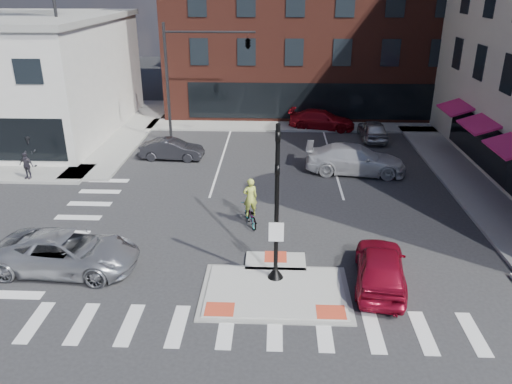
{
  "coord_description": "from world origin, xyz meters",
  "views": [
    {
      "loc": [
        -0.07,
        -15.76,
        10.49
      ],
      "look_at": [
        -0.9,
        4.19,
        2.0
      ],
      "focal_mm": 35.0,
      "sensor_mm": 36.0,
      "label": 1
    }
  ],
  "objects_px": {
    "silver_suv": "(67,252)",
    "cyclist": "(250,209)",
    "bg_car_dark": "(172,149)",
    "pedestrian_a": "(31,151)",
    "bg_car_red": "(322,120)",
    "pedestrian_b": "(26,166)",
    "red_sedan": "(381,267)",
    "bg_car_silver": "(373,130)",
    "white_pickup": "(355,159)"
  },
  "relations": [
    {
      "from": "bg_car_dark",
      "to": "bg_car_red",
      "type": "xyz_separation_m",
      "value": [
        10.03,
        7.45,
        0.07
      ]
    },
    {
      "from": "bg_car_dark",
      "to": "pedestrian_a",
      "type": "xyz_separation_m",
      "value": [
        -8.07,
        -2.05,
        0.45
      ]
    },
    {
      "from": "white_pickup",
      "to": "bg_car_dark",
      "type": "relative_size",
      "value": 1.47
    },
    {
      "from": "silver_suv",
      "to": "pedestrian_b",
      "type": "xyz_separation_m",
      "value": [
        -5.93,
        9.18,
        0.14
      ]
    },
    {
      "from": "bg_car_dark",
      "to": "cyclist",
      "type": "distance_m",
      "value": 10.52
    },
    {
      "from": "bg_car_dark",
      "to": "bg_car_red",
      "type": "distance_m",
      "value": 12.49
    },
    {
      "from": "white_pickup",
      "to": "cyclist",
      "type": "relative_size",
      "value": 2.53
    },
    {
      "from": "bg_car_dark",
      "to": "pedestrian_a",
      "type": "bearing_deg",
      "value": 107.65
    },
    {
      "from": "silver_suv",
      "to": "white_pickup",
      "type": "bearing_deg",
      "value": -45.02
    },
    {
      "from": "white_pickup",
      "to": "silver_suv",
      "type": "bearing_deg",
      "value": 137.73
    },
    {
      "from": "silver_suv",
      "to": "cyclist",
      "type": "bearing_deg",
      "value": -55.06
    },
    {
      "from": "white_pickup",
      "to": "bg_car_dark",
      "type": "height_order",
      "value": "white_pickup"
    },
    {
      "from": "cyclist",
      "to": "pedestrian_a",
      "type": "bearing_deg",
      "value": -45.34
    },
    {
      "from": "pedestrian_b",
      "to": "bg_car_red",
      "type": "bearing_deg",
      "value": 47.59
    },
    {
      "from": "bg_car_dark",
      "to": "cyclist",
      "type": "xyz_separation_m",
      "value": [
        5.43,
        -9.0,
        0.12
      ]
    },
    {
      "from": "bg_car_dark",
      "to": "pedestrian_a",
      "type": "relative_size",
      "value": 2.07
    },
    {
      "from": "bg_car_red",
      "to": "pedestrian_a",
      "type": "distance_m",
      "value": 20.45
    },
    {
      "from": "pedestrian_a",
      "to": "pedestrian_b",
      "type": "height_order",
      "value": "pedestrian_a"
    },
    {
      "from": "bg_car_dark",
      "to": "bg_car_silver",
      "type": "xyz_separation_m",
      "value": [
        13.43,
        4.81,
        0.06
      ]
    },
    {
      "from": "cyclist",
      "to": "bg_car_dark",
      "type": "bearing_deg",
      "value": -77.01
    },
    {
      "from": "bg_car_red",
      "to": "bg_car_dark",
      "type": "bearing_deg",
      "value": 138.4
    },
    {
      "from": "white_pickup",
      "to": "bg_car_silver",
      "type": "distance_m",
      "value": 7.15
    },
    {
      "from": "silver_suv",
      "to": "cyclist",
      "type": "height_order",
      "value": "cyclist"
    },
    {
      "from": "white_pickup",
      "to": "pedestrian_a",
      "type": "relative_size",
      "value": 3.03
    },
    {
      "from": "silver_suv",
      "to": "bg_car_silver",
      "type": "distance_m",
      "value": 23.41
    },
    {
      "from": "red_sedan",
      "to": "bg_car_silver",
      "type": "relative_size",
      "value": 1.08
    },
    {
      "from": "red_sedan",
      "to": "bg_car_red",
      "type": "height_order",
      "value": "red_sedan"
    },
    {
      "from": "bg_car_red",
      "to": "pedestrian_b",
      "type": "distance_m",
      "value": 20.91
    },
    {
      "from": "cyclist",
      "to": "bg_car_silver",
      "type": "bearing_deg",
      "value": -138.21
    },
    {
      "from": "silver_suv",
      "to": "red_sedan",
      "type": "height_order",
      "value": "silver_suv"
    },
    {
      "from": "red_sedan",
      "to": "cyclist",
      "type": "xyz_separation_m",
      "value": [
        -5.07,
        4.8,
        0.01
      ]
    },
    {
      "from": "white_pickup",
      "to": "pedestrian_a",
      "type": "xyz_separation_m",
      "value": [
        -19.31,
        -0.06,
        0.26
      ]
    },
    {
      "from": "pedestrian_a",
      "to": "pedestrian_b",
      "type": "relative_size",
      "value": 1.24
    },
    {
      "from": "bg_car_red",
      "to": "pedestrian_b",
      "type": "height_order",
      "value": "pedestrian_b"
    },
    {
      "from": "bg_car_silver",
      "to": "pedestrian_b",
      "type": "height_order",
      "value": "pedestrian_b"
    },
    {
      "from": "bg_car_dark",
      "to": "pedestrian_b",
      "type": "distance_m",
      "value": 8.46
    },
    {
      "from": "bg_car_dark",
      "to": "bg_car_silver",
      "type": "bearing_deg",
      "value": -66.94
    },
    {
      "from": "white_pickup",
      "to": "pedestrian_b",
      "type": "relative_size",
      "value": 3.76
    },
    {
      "from": "pedestrian_a",
      "to": "pedestrian_b",
      "type": "bearing_deg",
      "value": -37.48
    },
    {
      "from": "bg_car_silver",
      "to": "pedestrian_b",
      "type": "bearing_deg",
      "value": 22.1
    },
    {
      "from": "red_sedan",
      "to": "pedestrian_b",
      "type": "bearing_deg",
      "value": -19.98
    },
    {
      "from": "red_sedan",
      "to": "cyclist",
      "type": "relative_size",
      "value": 1.96
    },
    {
      "from": "silver_suv",
      "to": "pedestrian_a",
      "type": "bearing_deg",
      "value": 34.04
    },
    {
      "from": "pedestrian_a",
      "to": "bg_car_dark",
      "type": "bearing_deg",
      "value": 48.85
    },
    {
      "from": "white_pickup",
      "to": "pedestrian_b",
      "type": "xyz_separation_m",
      "value": [
        -18.66,
        -2.06,
        0.08
      ]
    },
    {
      "from": "bg_car_silver",
      "to": "cyclist",
      "type": "distance_m",
      "value": 15.96
    },
    {
      "from": "bg_car_dark",
      "to": "silver_suv",
      "type": "bearing_deg",
      "value": 176.94
    },
    {
      "from": "pedestrian_a",
      "to": "red_sedan",
      "type": "bearing_deg",
      "value": 2.27
    },
    {
      "from": "red_sedan",
      "to": "bg_car_silver",
      "type": "xyz_separation_m",
      "value": [
        2.93,
        18.61,
        -0.05
      ]
    },
    {
      "from": "bg_car_red",
      "to": "pedestrian_a",
      "type": "height_order",
      "value": "pedestrian_a"
    }
  ]
}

